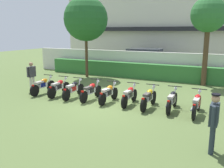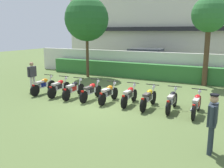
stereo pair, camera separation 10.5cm
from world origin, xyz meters
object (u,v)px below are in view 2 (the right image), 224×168
(motorcycle_in_row_4, at_px, (108,93))
(motorcycle_in_row_8, at_px, (197,104))
(parked_car, at_px, (147,60))
(motorcycle_in_row_3, at_px, (91,91))
(motorcycle_in_row_0, at_px, (43,85))
(motorcycle_in_row_2, at_px, (74,89))
(motorcycle_in_row_6, at_px, (149,98))
(motorcycle_in_row_5, at_px, (129,95))
(officer_0, at_px, (212,119))
(motorcycle_in_row_7, at_px, (172,100))
(motorcycle_in_row_1, at_px, (59,87))
(inspector_person, at_px, (32,74))
(tree_far_side, at_px, (209,16))
(tree_near_inspector, at_px, (87,19))

(motorcycle_in_row_4, xyz_separation_m, motorcycle_in_row_8, (3.93, -0.02, 0.01))
(parked_car, distance_m, motorcycle_in_row_3, 9.56)
(motorcycle_in_row_0, distance_m, motorcycle_in_row_2, 1.94)
(motorcycle_in_row_6, bearing_deg, motorcycle_in_row_5, 85.29)
(motorcycle_in_row_2, relative_size, motorcycle_in_row_6, 0.99)
(motorcycle_in_row_5, bearing_deg, motorcycle_in_row_6, -96.60)
(officer_0, bearing_deg, parked_car, -62.87)
(motorcycle_in_row_0, height_order, motorcycle_in_row_7, motorcycle_in_row_7)
(motorcycle_in_row_1, relative_size, inspector_person, 1.14)
(parked_car, height_order, motorcycle_in_row_7, parked_car)
(motorcycle_in_row_7, bearing_deg, motorcycle_in_row_2, 89.92)
(tree_far_side, relative_size, motorcycle_in_row_4, 2.94)
(motorcycle_in_row_0, relative_size, motorcycle_in_row_7, 0.99)
(motorcycle_in_row_6, bearing_deg, motorcycle_in_row_3, 89.84)
(parked_car, height_order, motorcycle_in_row_0, parked_car)
(motorcycle_in_row_3, distance_m, motorcycle_in_row_7, 3.91)
(motorcycle_in_row_2, xyz_separation_m, inspector_person, (-2.93, 0.21, 0.50))
(tree_near_inspector, height_order, motorcycle_in_row_4, tree_near_inspector)
(officer_0, bearing_deg, motorcycle_in_row_3, -27.63)
(motorcycle_in_row_6, height_order, inspector_person, inspector_person)
(inspector_person, relative_size, officer_0, 0.97)
(tree_far_side, relative_size, motorcycle_in_row_5, 2.91)
(motorcycle_in_row_7, bearing_deg, inspector_person, 87.83)
(tree_near_inspector, relative_size, motorcycle_in_row_0, 2.99)
(officer_0, bearing_deg, tree_far_side, -81.04)
(tree_near_inspector, height_order, officer_0, tree_near_inspector)
(parked_car, distance_m, motorcycle_in_row_2, 9.64)
(motorcycle_in_row_3, relative_size, motorcycle_in_row_6, 0.99)
(tree_near_inspector, relative_size, motorcycle_in_row_7, 2.97)
(motorcycle_in_row_3, distance_m, officer_0, 6.56)
(parked_car, distance_m, motorcycle_in_row_6, 10.14)
(motorcycle_in_row_2, bearing_deg, tree_far_side, -45.17)
(parked_car, height_order, inspector_person, parked_car)
(motorcycle_in_row_6, distance_m, motorcycle_in_row_8, 1.99)
(tree_near_inspector, relative_size, motorcycle_in_row_5, 3.13)
(motorcycle_in_row_0, height_order, motorcycle_in_row_8, motorcycle_in_row_8)
(tree_near_inspector, bearing_deg, motorcycle_in_row_5, -43.23)
(motorcycle_in_row_7, xyz_separation_m, motorcycle_in_row_8, (1.00, -0.10, 0.00))
(motorcycle_in_row_4, bearing_deg, motorcycle_in_row_5, -83.92)
(officer_0, bearing_deg, motorcycle_in_row_2, -23.45)
(tree_near_inspector, bearing_deg, motorcycle_in_row_6, -39.24)
(motorcycle_in_row_3, bearing_deg, tree_near_inspector, 33.93)
(tree_far_side, distance_m, officer_0, 9.69)
(motorcycle_in_row_0, bearing_deg, motorcycle_in_row_7, -89.65)
(tree_near_inspector, height_order, motorcycle_in_row_7, tree_near_inspector)
(tree_far_side, xyz_separation_m, motorcycle_in_row_5, (-2.51, -5.86, -3.70))
(motorcycle_in_row_0, bearing_deg, motorcycle_in_row_4, -89.94)
(motorcycle_in_row_2, relative_size, motorcycle_in_row_3, 1.00)
(motorcycle_in_row_5, xyz_separation_m, motorcycle_in_row_7, (1.92, -0.01, 0.01))
(motorcycle_in_row_3, relative_size, motorcycle_in_row_4, 1.06)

